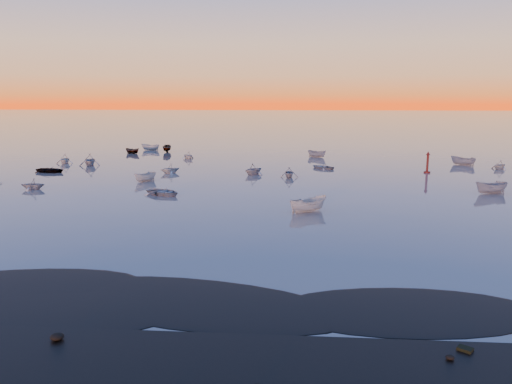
# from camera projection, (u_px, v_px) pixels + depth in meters

# --- Properties ---
(ground) EXTENTS (600.00, 600.00, 0.00)m
(ground) POSITION_uv_depth(u_px,v_px,m) (279.00, 143.00, 125.52)
(ground) COLOR slate
(ground) RESTS_ON ground
(mud_lobes) EXTENTS (140.00, 6.00, 0.07)m
(mud_lobes) POSITION_uv_depth(u_px,v_px,m) (223.00, 316.00, 26.62)
(mud_lobes) COLOR black
(mud_lobes) RESTS_ON ground
(moored_fleet) EXTENTS (124.00, 58.00, 1.20)m
(moored_fleet) POSITION_uv_depth(u_px,v_px,m) (270.00, 170.00, 79.50)
(moored_fleet) COLOR #B9B9B5
(moored_fleet) RESTS_ON ground
(boat_near_left) EXTENTS (3.87, 4.88, 1.13)m
(boat_near_left) POSITION_uv_depth(u_px,v_px,m) (164.00, 195.00, 59.43)
(boat_near_left) COLOR gray
(boat_near_left) RESTS_ON ground
(boat_near_center) EXTENTS (3.88, 4.68, 1.51)m
(boat_near_center) POSITION_uv_depth(u_px,v_px,m) (308.00, 212.00, 50.72)
(boat_near_center) COLOR #B9B9B5
(boat_near_center) RESTS_ON ground
(boat_near_right) EXTENTS (3.42, 1.68, 1.17)m
(boat_near_right) POSITION_uv_depth(u_px,v_px,m) (289.00, 177.00, 72.25)
(boat_near_right) COLOR gray
(boat_near_right) RESTS_ON ground
(channel_marker) EXTENTS (0.96, 0.96, 3.41)m
(channel_marker) POSITION_uv_depth(u_px,v_px,m) (427.00, 164.00, 76.21)
(channel_marker) COLOR #46110F
(channel_marker) RESTS_ON ground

